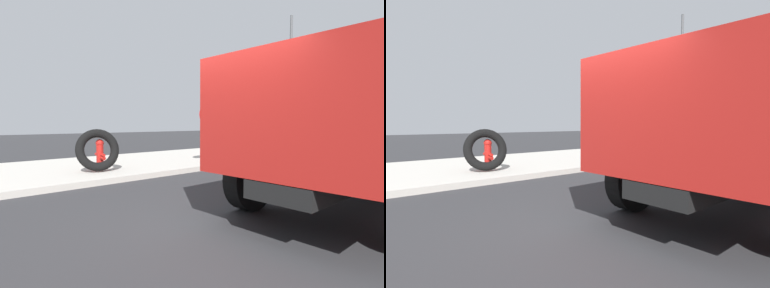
% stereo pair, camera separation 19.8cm
% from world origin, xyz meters
% --- Properties ---
extents(ground_plane, '(80.00, 80.00, 0.00)m').
position_xyz_m(ground_plane, '(0.00, 0.00, 0.00)').
color(ground_plane, '#2D2D30').
extents(sidewalk_curb, '(36.00, 5.00, 0.15)m').
position_xyz_m(sidewalk_curb, '(0.00, 6.50, 0.07)').
color(sidewalk_curb, '#BCB7AD').
rests_on(sidewalk_curb, ground).
extents(fire_hydrant, '(0.23, 0.52, 0.89)m').
position_xyz_m(fire_hydrant, '(0.25, 5.35, 0.62)').
color(fire_hydrant, red).
rests_on(fire_hydrant, sidewalk_curb).
extents(loose_tire, '(1.27, 0.78, 1.20)m').
position_xyz_m(loose_tire, '(0.10, 5.16, 0.75)').
color(loose_tire, black).
rests_on(loose_tire, sidewalk_curb).
extents(stop_sign, '(0.76, 0.08, 2.01)m').
position_xyz_m(stop_sign, '(3.74, 4.56, 1.54)').
color(stop_sign, gray).
rests_on(stop_sign, sidewalk_curb).
extents(dump_truck_red, '(7.02, 2.86, 3.00)m').
position_xyz_m(dump_truck_red, '(3.24, -0.81, 1.61)').
color(dump_truck_red, red).
rests_on(dump_truck_red, ground).
extents(street_light_pole, '(0.12, 0.12, 6.39)m').
position_xyz_m(street_light_pole, '(9.71, 5.03, 3.34)').
color(street_light_pole, '#595B5E').
rests_on(street_light_pole, sidewalk_curb).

